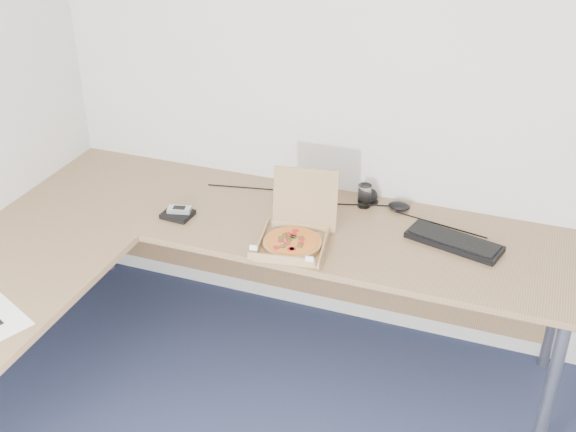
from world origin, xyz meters
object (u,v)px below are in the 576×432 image
at_px(drinking_glass, 364,196).
at_px(wallet, 178,214).
at_px(desk, 178,260).
at_px(pizza_box, 294,238).
at_px(keyboard, 454,242).

height_order(drinking_glass, wallet, drinking_glass).
xyz_separation_m(drinking_glass, wallet, (-0.76, -0.38, -0.04)).
bearing_deg(drinking_glass, desk, -133.12).
distance_m(desk, pizza_box, 0.49).
xyz_separation_m(desk, keyboard, (1.06, 0.47, 0.04)).
xyz_separation_m(pizza_box, wallet, (-0.57, 0.05, -0.02)).
bearing_deg(drinking_glass, keyboard, -23.32).
bearing_deg(pizza_box, drinking_glass, 56.46).
relative_size(drinking_glass, wallet, 0.84).
xyz_separation_m(desk, drinking_glass, (0.62, 0.66, 0.08)).
bearing_deg(keyboard, pizza_box, -144.53).
relative_size(desk, pizza_box, 7.77).
xyz_separation_m(pizza_box, drinking_glass, (0.19, 0.43, 0.02)).
height_order(desk, pizza_box, pizza_box).
height_order(desk, wallet, wallet).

